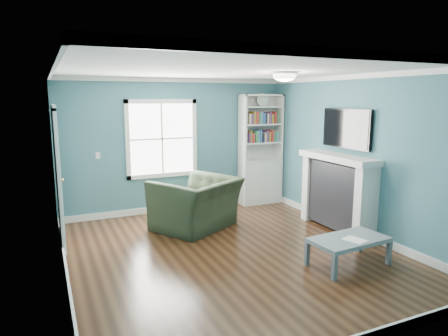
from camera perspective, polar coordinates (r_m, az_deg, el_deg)
name	(u,v)px	position (r m, az deg, el deg)	size (l,w,h in m)	color
floor	(231,253)	(5.95, 1.07, -12.00)	(5.00, 5.00, 0.00)	black
room_walls	(232,145)	(5.55, 1.13, 3.31)	(5.00, 5.00, 5.00)	#3F707E
trim	(232,169)	(5.60, 1.11, -0.19)	(4.50, 5.00, 2.60)	white
window	(162,139)	(7.78, -8.86, 4.15)	(1.40, 0.06, 1.50)	white
bookshelf	(260,160)	(8.47, 5.19, 1.12)	(0.90, 0.35, 2.31)	silver
fireplace	(337,193)	(7.01, 15.90, -3.50)	(0.44, 1.58, 1.30)	black
tv	(347,129)	(6.93, 17.10, 5.41)	(0.06, 1.10, 0.65)	black
door	(58,176)	(6.48, -22.65, -1.05)	(0.12, 0.98, 2.17)	silver
ceiling_fixture	(285,75)	(6.05, 8.65, 12.94)	(0.38, 0.38, 0.15)	white
light_switch	(98,155)	(7.58, -17.57, 1.74)	(0.08, 0.01, 0.12)	white
recliner	(196,195)	(6.86, -4.00, -3.92)	(1.32, 0.86, 1.16)	#202D1C
coffee_table	(349,241)	(5.69, 17.39, -9.97)	(1.08, 0.65, 0.38)	#535D64
paper_sheet	(355,240)	(5.61, 18.16, -9.71)	(0.22, 0.28, 0.00)	white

